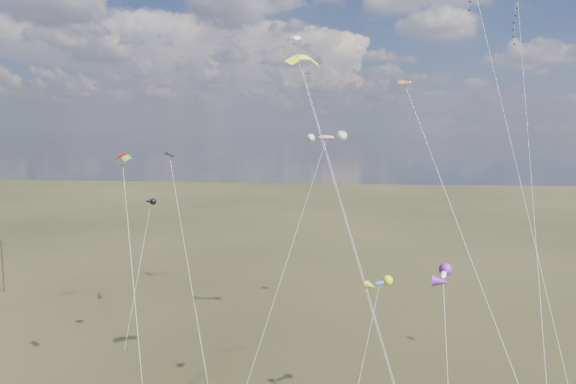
# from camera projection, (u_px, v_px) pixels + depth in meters

# --- Properties ---
(utility_pole_far) EXTENTS (1.40, 0.20, 8.00)m
(utility_pole_far) POSITION_uv_depth(u_px,v_px,m) (3.00, 265.00, 76.95)
(utility_pole_far) COLOR black
(utility_pole_far) RESTS_ON ground
(diamond_black_high) EXTENTS (6.34, 32.33, 39.08)m
(diamond_black_high) POSITION_uv_depth(u_px,v_px,m) (517.00, 37.00, 50.11)
(diamond_black_high) COLOR black
(diamond_black_high) RESTS_ON ground
(diamond_navy_tall) EXTENTS (4.80, 23.04, 39.35)m
(diamond_navy_tall) POSITION_uv_depth(u_px,v_px,m) (477.00, 22.00, 45.23)
(diamond_navy_tall) COLOR #0E184F
(diamond_navy_tall) RESTS_ON ground
(diamond_black_mid) EXTENTS (8.63, 14.43, 22.15)m
(diamond_black_mid) POSITION_uv_depth(u_px,v_px,m) (181.00, 222.00, 46.71)
(diamond_black_mid) COLOR black
(diamond_black_mid) RESTS_ON ground
(diamond_orange_center) EXTENTS (8.66, 21.20, 27.69)m
(diamond_orange_center) POSITION_uv_depth(u_px,v_px,m) (460.00, 229.00, 28.31)
(diamond_orange_center) COLOR orange
(diamond_orange_center) RESTS_ON ground
(parafoil_yellow) EXTENTS (11.04, 18.46, 30.50)m
(parafoil_yellow) POSITION_uv_depth(u_px,v_px,m) (304.00, 59.00, 38.87)
(parafoil_yellow) COLOR #D8DD0F
(parafoil_yellow) RESTS_ON ground
(parafoil_blue_white) EXTENTS (12.47, 18.17, 35.86)m
(parafoil_blue_white) POSITION_uv_depth(u_px,v_px,m) (294.00, 40.00, 61.30)
(parafoil_blue_white) COLOR blue
(parafoil_blue_white) RESTS_ON ground
(parafoil_tricolor) EXTENTS (9.66, 17.55, 22.67)m
(parafoil_tricolor) POSITION_uv_depth(u_px,v_px,m) (123.00, 159.00, 42.98)
(parafoil_tricolor) COLOR yellow
(parafoil_tricolor) RESTS_ON ground
(novelty_orange_black) EXTENTS (2.16, 11.49, 15.79)m
(novelty_orange_black) POSITION_uv_depth(u_px,v_px,m) (151.00, 202.00, 64.57)
(novelty_orange_black) COLOR orange
(novelty_orange_black) RESTS_ON ground
(novelty_white_purple) EXTENTS (1.52, 11.83, 16.22)m
(novelty_white_purple) POSITION_uv_depth(u_px,v_px,m) (443.00, 276.00, 30.64)
(novelty_white_purple) COLOR silver
(novelty_white_purple) RESTS_ON ground
(novelty_redwhite_stripe) EXTENTS (8.84, 18.99, 24.16)m
(novelty_redwhite_stripe) POSITION_uv_depth(u_px,v_px,m) (326.00, 138.00, 57.54)
(novelty_redwhite_stripe) COLOR red
(novelty_redwhite_stripe) RESTS_ON ground
(novelty_blue_yellow) EXTENTS (4.31, 9.11, 12.37)m
(novelty_blue_yellow) POSITION_uv_depth(u_px,v_px,m) (379.00, 284.00, 41.97)
(novelty_blue_yellow) COLOR #1A50AB
(novelty_blue_yellow) RESTS_ON ground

